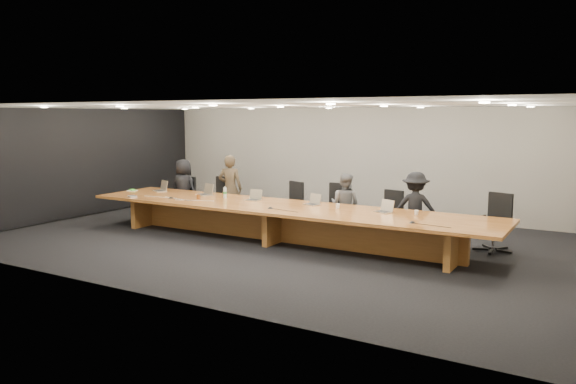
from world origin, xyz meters
name	(u,v)px	position (x,y,z in m)	size (l,w,h in m)	color
ground	(281,241)	(0.00, 0.00, 0.00)	(12.00, 12.00, 0.00)	black
back_wall	(358,161)	(0.00, 4.00, 1.40)	(12.00, 0.02, 2.80)	#BAB4A9
left_wall_panel	(84,163)	(-5.94, 0.00, 1.37)	(0.08, 7.84, 2.74)	black
conference_table	(281,217)	(0.00, 0.00, 0.52)	(9.00, 1.80, 0.75)	brown
chair_far_left	(184,196)	(-3.75, 1.35, 0.51)	(0.52, 0.52, 1.03)	black
chair_left	(220,199)	(-2.46, 1.18, 0.56)	(0.57, 0.57, 1.11)	black
chair_mid_left	(289,205)	(-0.54, 1.28, 0.55)	(0.56, 0.56, 1.10)	black
chair_mid_right	(335,209)	(0.70, 1.16, 0.57)	(0.58, 0.58, 1.15)	black
chair_right	(389,215)	(1.87, 1.29, 0.53)	(0.54, 0.54, 1.06)	black
chair_far_right	(494,222)	(3.99, 1.29, 0.57)	(0.58, 0.58, 1.15)	black
person_a	(184,188)	(-3.64, 1.19, 0.74)	(0.73, 0.47, 1.49)	black
person_b	(230,188)	(-2.20, 1.25, 0.82)	(0.60, 0.39, 1.65)	#3A2F20
person_c	(345,205)	(0.92, 1.18, 0.68)	(0.66, 0.52, 1.37)	#5D5E60
person_d	(415,208)	(2.45, 1.25, 0.73)	(0.95, 0.54, 1.47)	black
laptop_a	(159,186)	(-3.72, 0.40, 0.89)	(0.35, 0.25, 0.27)	tan
laptop_b	(204,189)	(-2.34, 0.41, 0.89)	(0.35, 0.26, 0.28)	tan
laptop_c	(253,195)	(-0.90, 0.32, 0.87)	(0.31, 0.23, 0.24)	#B4A88A
laptop_d	(312,199)	(0.50, 0.41, 0.87)	(0.31, 0.22, 0.24)	#BEAC91
laptop_e	(383,206)	(2.12, 0.29, 0.88)	(0.32, 0.23, 0.25)	#C7B398
water_bottle	(225,193)	(-1.66, 0.31, 0.87)	(0.07, 0.07, 0.24)	#ADBDB9
amber_mug	(198,197)	(-2.07, -0.12, 0.80)	(0.08, 0.08, 0.10)	brown
paper_cup_near	(338,206)	(1.16, 0.29, 0.80)	(0.08, 0.08, 0.09)	silver
paper_cup_far	(416,213)	(2.75, 0.36, 0.80)	(0.08, 0.08, 0.09)	beige
notepad	(132,191)	(-4.35, 0.11, 0.76)	(0.22, 0.18, 0.01)	white
lime_gadget	(132,190)	(-4.34, 0.10, 0.78)	(0.18, 0.10, 0.03)	green
av_box	(132,196)	(-3.57, -0.65, 0.77)	(0.20, 0.15, 0.03)	silver
mic_left	(171,198)	(-2.66, -0.37, 0.77)	(0.12, 0.12, 0.03)	black
mic_center	(270,208)	(0.00, -0.41, 0.77)	(0.12, 0.12, 0.03)	black
mic_right	(412,222)	(2.94, -0.45, 0.76)	(0.12, 0.12, 0.03)	black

